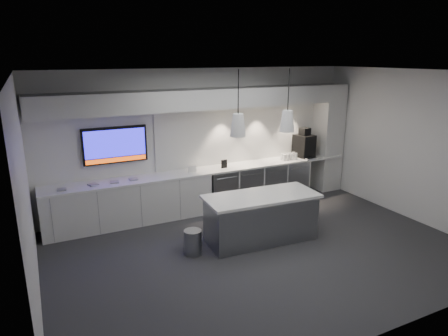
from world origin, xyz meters
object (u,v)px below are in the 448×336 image
island (261,217)px  bin (193,242)px  wall_tv (115,145)px  coffee_machine (304,145)px

island → bin: 1.32m
island → bin: (-1.30, 0.05, -0.22)m
wall_tv → coffee_machine: (4.39, -0.25, -0.37)m
bin → coffee_machine: size_ratio=0.60×
bin → coffee_machine: bearing=26.5°
wall_tv → island: (2.09, -2.09, -1.12)m
bin → coffee_machine: 4.14m
island → wall_tv: bearing=138.4°
island → bin: bearing=-178.7°
wall_tv → island: size_ratio=0.60×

